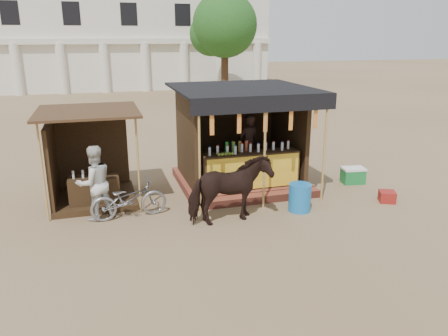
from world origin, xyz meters
TOP-DOWN VIEW (x-y plane):
  - ground at (0.00, 0.00)m, footprint 120.00×120.00m
  - main_stall at (1.02, 3.36)m, footprint 3.60×3.61m
  - secondary_stall at (-3.17, 3.24)m, footprint 2.40×2.40m
  - cow at (-0.07, 0.91)m, footprint 1.95×1.08m
  - motorbike at (-2.24, 1.85)m, footprint 1.82×0.79m
  - bystander at (-2.96, 2.00)m, footprint 1.03×0.92m
  - blue_barrel at (1.78, 1.13)m, footprint 0.61×0.61m
  - red_crate at (4.21, 1.03)m, footprint 0.51×0.51m
  - cooler at (4.18, 2.60)m, footprint 0.70×0.53m
  - background_building at (-2.00, 29.94)m, footprint 26.00×7.45m
  - tree at (5.81, 22.14)m, footprint 4.50×4.40m

SIDE VIEW (x-z plane):
  - ground at x=0.00m, z-range 0.00..0.00m
  - red_crate at x=4.21m, z-range 0.00..0.28m
  - cooler at x=4.18m, z-range 0.00..0.46m
  - blue_barrel at x=1.78m, z-range 0.00..0.68m
  - motorbike at x=-2.24m, z-range 0.00..0.93m
  - cow at x=-0.07m, z-range 0.00..1.56m
  - secondary_stall at x=-3.17m, z-range -0.34..2.04m
  - bystander at x=-2.96m, z-range 0.00..1.75m
  - main_stall at x=1.02m, z-range -0.36..2.42m
  - background_building at x=-2.00m, z-range -0.11..8.07m
  - tree at x=5.81m, z-range 1.13..8.13m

